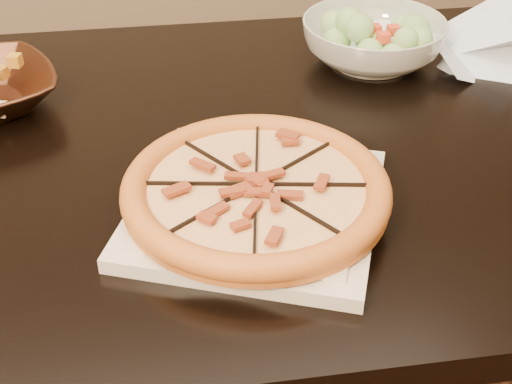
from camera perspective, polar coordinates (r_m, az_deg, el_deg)
dining_table at (r=1.01m, az=-6.50°, el=-1.74°), size 1.30×0.87×0.75m
plate at (r=0.81m, az=-0.00°, el=-1.12°), size 0.36×0.36×0.02m
pizza at (r=0.80m, az=-0.00°, el=0.24°), size 0.30×0.30×0.03m
salad_bowl at (r=1.16m, az=9.34°, el=11.77°), size 0.24×0.24×0.07m
salad at (r=1.14m, az=9.57°, el=14.19°), size 0.11×0.11×0.04m
cling_film at (r=1.19m, az=17.38°, el=10.77°), size 0.16×0.13×0.05m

